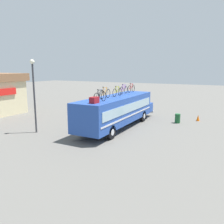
{
  "coord_description": "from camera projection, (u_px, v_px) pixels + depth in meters",
  "views": [
    {
      "loc": [
        -17.92,
        -8.97,
        5.18
      ],
      "look_at": [
        -0.89,
        0.0,
        1.56
      ],
      "focal_mm": 37.57,
      "sensor_mm": 36.0,
      "label": 1
    }
  ],
  "objects": [
    {
      "name": "ground_plane",
      "position": [
        117.0,
        128.0,
        20.64
      ],
      "size": [
        120.0,
        120.0,
        0.0
      ],
      "primitive_type": "plane",
      "color": "#605E59"
    },
    {
      "name": "bus",
      "position": [
        118.0,
        109.0,
        20.59
      ],
      "size": [
        11.8,
        2.62,
        2.77
      ],
      "color": "#23479E",
      "rests_on": "ground"
    },
    {
      "name": "luggage_bag_1",
      "position": [
        94.0,
        100.0,
        16.28
      ],
      "size": [
        0.69,
        0.44,
        0.44
      ],
      "primitive_type": "cube",
      "color": "maroon",
      "rests_on": "bus"
    },
    {
      "name": "rooftop_bicycle_1",
      "position": [
        100.0,
        97.0,
        16.8
      ],
      "size": [
        1.74,
        0.44,
        0.94
      ],
      "color": "black",
      "rests_on": "bus"
    },
    {
      "name": "rooftop_bicycle_2",
      "position": [
        105.0,
        94.0,
        18.74
      ],
      "size": [
        1.75,
        0.44,
        0.96
      ],
      "color": "black",
      "rests_on": "bus"
    },
    {
      "name": "rooftop_bicycle_3",
      "position": [
        117.0,
        92.0,
        20.33
      ],
      "size": [
        1.71,
        0.44,
        0.91
      ],
      "color": "black",
      "rests_on": "bus"
    },
    {
      "name": "rooftop_bicycle_4",
      "position": [
        124.0,
        90.0,
        22.14
      ],
      "size": [
        1.72,
        0.44,
        0.94
      ],
      "color": "black",
      "rests_on": "bus"
    },
    {
      "name": "rooftop_bicycle_5",
      "position": [
        131.0,
        88.0,
        23.76
      ],
      "size": [
        1.71,
        0.44,
        0.93
      ],
      "color": "black",
      "rests_on": "bus"
    },
    {
      "name": "trash_bin",
      "position": [
        178.0,
        118.0,
        22.39
      ],
      "size": [
        0.5,
        0.5,
        0.88
      ],
      "primitive_type": "cylinder",
      "color": "#1E592D",
      "rests_on": "ground"
    },
    {
      "name": "traffic_cone",
      "position": [
        198.0,
        118.0,
        23.27
      ],
      "size": [
        0.31,
        0.31,
        0.62
      ],
      "primitive_type": "cone",
      "color": "orange",
      "rests_on": "ground"
    },
    {
      "name": "street_lamp",
      "position": [
        34.0,
        88.0,
        18.49
      ],
      "size": [
        0.36,
        0.36,
        5.84
      ],
      "color": "#38383D",
      "rests_on": "ground"
    }
  ]
}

